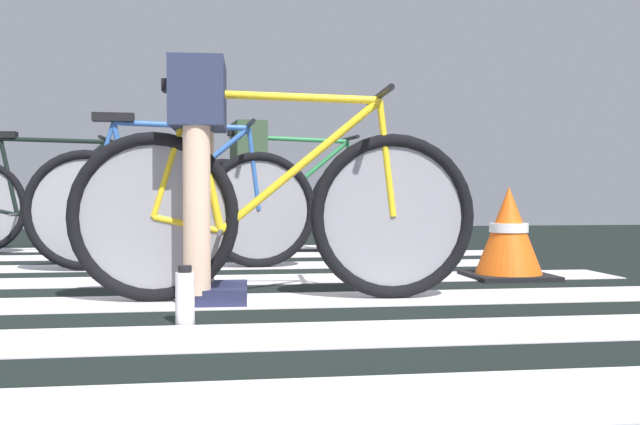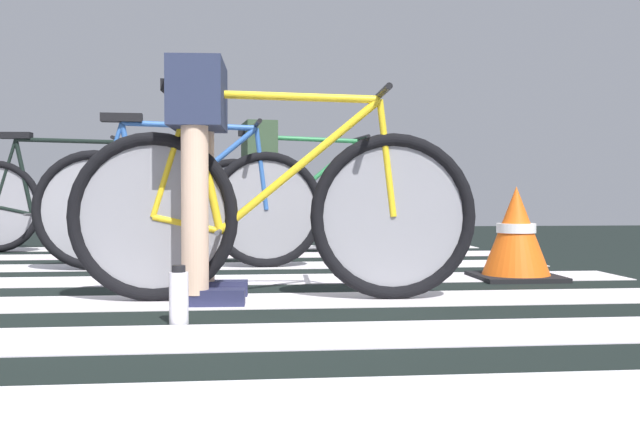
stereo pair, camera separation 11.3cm
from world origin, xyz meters
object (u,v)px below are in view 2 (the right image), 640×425
Objects in this scene: bicycle_2_of_4 at (181,205)px; bicycle_4_of_4 at (62,203)px; cyclist_3_of_4 at (260,169)px; bicycle_3_of_4 at (301,203)px; bicycle_1_of_4 at (273,210)px; cyclist_1_of_4 at (199,147)px; water_bottle at (179,296)px; traffic_cone at (516,235)px.

bicycle_4_of_4 is (-1.04, 1.38, 0.00)m from bicycle_2_of_4.
bicycle_4_of_4 is (-1.53, 0.41, -0.25)m from cyclist_3_of_4.
bicycle_3_of_4 is at bearing -8.21° from bicycle_4_of_4.
bicycle_2_of_4 is at bearing 112.73° from bicycle_1_of_4.
cyclist_3_of_4 reaches higher than bicycle_4_of_4.
cyclist_1_of_4 is at bearing -85.31° from bicycle_2_of_4.
bicycle_1_of_4 is at bearing -57.34° from bicycle_4_of_4.
cyclist_1_of_4 reaches higher than bicycle_3_of_4.
cyclist_3_of_4 reaches higher than bicycle_2_of_4.
bicycle_1_of_4 and bicycle_3_of_4 have the same top height.
water_bottle is at bearing -66.63° from bicycle_4_of_4.
cyclist_3_of_4 is (-0.01, 2.33, 0.25)m from bicycle_1_of_4.
bicycle_1_of_4 is 0.41m from cyclist_1_of_4.
bicycle_4_of_4 is at bearing 161.70° from bicycle_3_of_4.
bicycle_2_of_4 and bicycle_4_of_4 have the same top height.
bicycle_1_of_4 and bicycle_2_of_4 have the same top height.
cyclist_3_of_4 is at bearing 83.22° from water_bottle.
cyclist_1_of_4 reaches higher than bicycle_2_of_4.
traffic_cone is at bearing -58.15° from cyclist_3_of_4.
bicycle_3_of_4 is 1.88m from bicycle_4_of_4.
cyclist_1_of_4 is 0.58× the size of bicycle_4_of_4.
cyclist_1_of_4 reaches higher than bicycle_1_of_4.
bicycle_4_of_4 is 3.50× the size of traffic_cone.
cyclist_1_of_4 is 1.38m from bicycle_2_of_4.
bicycle_2_of_4 is at bearing 100.55° from cyclist_1_of_4.
cyclist_3_of_4 is at bearing 59.65° from bicycle_2_of_4.
bicycle_2_of_4 is 1.96m from traffic_cone.
traffic_cone is (1.33, -1.67, -0.40)m from cyclist_3_of_4.
cyclist_3_of_4 reaches higher than water_bottle.
cyclist_1_of_4 is 0.58× the size of bicycle_2_of_4.
cyclist_1_of_4 reaches higher than water_bottle.
bicycle_1_of_4 is 0.69m from water_bottle.
bicycle_1_of_4 is 3.14m from bicycle_4_of_4.
bicycle_2_of_4 is 1.00× the size of bicycle_3_of_4.
bicycle_1_of_4 is 1.76× the size of cyclist_3_of_4.
bicycle_1_of_4 is 1.00× the size of bicycle_4_of_4.
cyclist_1_of_4 is at bearing -104.18° from cyclist_3_of_4.
bicycle_3_of_4 is at bearing 77.35° from water_bottle.
bicycle_4_of_4 is 8.45× the size of water_bottle.
cyclist_3_of_4 is at bearing -180.00° from bicycle_3_of_4.
water_bottle is (-0.04, -0.53, -0.56)m from cyclist_1_of_4.
cyclist_1_of_4 is 0.58× the size of bicycle_3_of_4.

